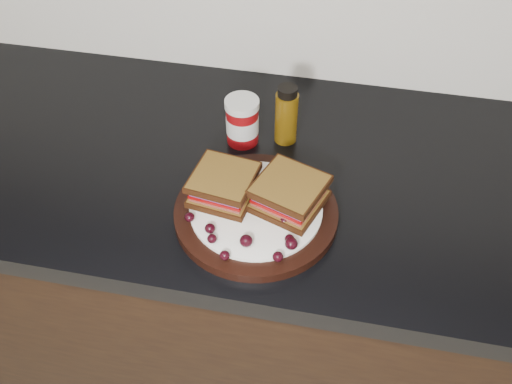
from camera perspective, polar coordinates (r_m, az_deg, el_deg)
base_cabinets at (r=1.46m, az=-6.75°, el=-9.89°), size 3.96×0.58×0.86m
countertop at (r=1.12m, az=-8.69°, el=3.13°), size 3.98×0.60×0.04m
plate at (r=0.98m, az=-0.00°, el=-2.08°), size 0.28×0.28×0.02m
sandwich_left at (r=0.97m, az=-3.25°, el=0.72°), size 0.12×0.12×0.05m
sandwich_right at (r=0.95m, az=3.35°, el=-0.16°), size 0.14×0.14×0.05m
grape_0 at (r=0.94m, az=-6.66°, el=-2.50°), size 0.02×0.02×0.02m
grape_1 at (r=0.92m, az=-4.62°, el=-3.65°), size 0.02×0.02×0.02m
grape_2 at (r=0.91m, az=-4.42°, el=-4.68°), size 0.02×0.02×0.01m
grape_3 at (r=0.89m, az=-3.15°, el=-6.35°), size 0.02×0.02×0.02m
grape_4 at (r=0.90m, az=-0.99°, el=-4.91°), size 0.02×0.02×0.02m
grape_5 at (r=0.91m, az=-0.97°, el=-4.78°), size 0.02×0.02×0.01m
grape_6 at (r=0.89m, az=2.20°, el=-6.48°), size 0.02×0.02×0.02m
grape_7 at (r=0.90m, az=3.56°, el=-5.18°), size 0.02×0.02×0.02m
grape_8 at (r=0.91m, az=3.36°, el=-4.71°), size 0.02×0.02×0.01m
grape_9 at (r=0.93m, az=2.87°, el=-2.89°), size 0.02×0.02×0.02m
grape_10 at (r=0.96m, az=4.84°, el=-1.25°), size 0.02×0.02×0.02m
grape_11 at (r=0.97m, az=3.85°, el=-0.88°), size 0.02×0.02×0.01m
grape_12 at (r=0.98m, az=4.11°, el=-0.04°), size 0.02×0.02×0.02m
grape_13 at (r=1.01m, az=-2.11°, el=2.01°), size 0.02×0.02×0.02m
grape_14 at (r=1.00m, az=-3.43°, el=1.07°), size 0.02×0.02×0.02m
grape_15 at (r=0.98m, az=-3.13°, el=0.08°), size 0.02×0.02×0.02m
grape_16 at (r=0.97m, az=-5.59°, el=-0.67°), size 0.02×0.02×0.02m
grape_17 at (r=1.00m, az=-2.26°, el=1.43°), size 0.02×0.02×0.02m
grape_18 at (r=0.99m, az=-4.21°, el=0.49°), size 0.02×0.02×0.02m
grape_19 at (r=0.98m, az=-5.06°, el=-0.15°), size 0.02×0.02×0.02m
condiment_jar at (r=1.09m, az=-1.38°, el=7.10°), size 0.09×0.09×0.10m
oil_bottle at (r=1.09m, az=3.06°, el=7.76°), size 0.06×0.06×0.12m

